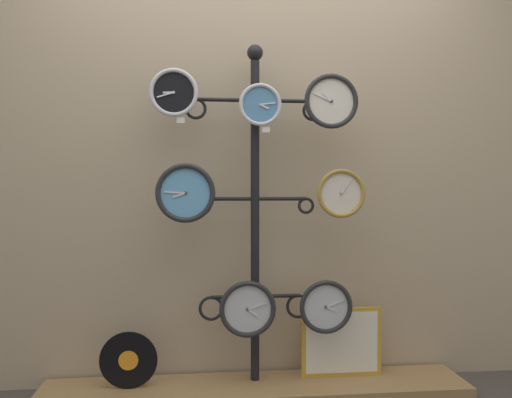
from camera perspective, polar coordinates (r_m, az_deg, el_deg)
shop_wall at (r=2.79m, az=-0.45°, el=7.99°), size 4.40×0.04×2.80m
low_shelf at (r=2.76m, az=0.02°, el=-20.94°), size 2.20×0.36×0.06m
display_stand at (r=2.64m, az=-0.11°, el=-6.76°), size 0.73×0.36×1.82m
clock_top_left at (r=2.57m, az=-9.38°, el=11.91°), size 0.24×0.04×0.24m
clock_top_center at (r=2.56m, az=0.48°, el=10.72°), size 0.22×0.04×0.22m
clock_top_right at (r=2.62m, az=8.58°, el=10.98°), size 0.28×0.04×0.28m
clock_middle_left at (r=2.51m, az=-8.07°, el=0.68°), size 0.30×0.04×0.30m
clock_middle_right at (r=2.60m, az=9.69°, el=0.63°), size 0.25×0.04×0.25m
clock_bottom_center at (r=2.58m, az=-0.96°, el=-12.45°), size 0.29×0.04×0.29m
clock_bottom_right at (r=2.64m, az=7.99°, el=-12.10°), size 0.28×0.04×0.28m
vinyl_record at (r=2.71m, az=-14.37°, el=-17.43°), size 0.29×0.01×0.29m
picture_frame at (r=2.82m, az=9.74°, el=-15.81°), size 0.44×0.02×0.37m
price_tag_upper at (r=2.55m, az=-8.62°, el=8.90°), size 0.04×0.00×0.03m
price_tag_mid at (r=2.55m, az=1.15°, el=7.95°), size 0.04×0.00×0.03m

